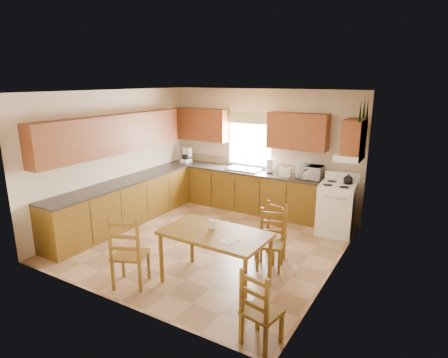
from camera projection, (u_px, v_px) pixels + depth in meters
The scene contains 35 objects.
floor at pixel (209, 242), 6.88m from camera, with size 4.50×4.50×0.00m, color #A47D5A.
ceiling at pixel (207, 91), 6.18m from camera, with size 4.50×4.50×0.00m, color brown.
wall_left at pixel (116, 157), 7.64m from camera, with size 4.50×4.50×0.00m, color beige.
wall_right at pixel (338, 189), 5.43m from camera, with size 4.50×4.50×0.00m, color beige.
wall_back at pixel (262, 150), 8.41m from camera, with size 4.50×4.50×0.00m, color beige.
wall_front at pixel (110, 207), 4.66m from camera, with size 4.50×4.50×0.00m, color beige.
lower_cab_back at pixel (241, 190), 8.58m from camera, with size 3.75×0.60×0.88m, color brown.
lower_cab_left at pixel (124, 204), 7.60m from camera, with size 0.60×3.60×0.88m, color brown.
counter_back at pixel (241, 170), 8.46m from camera, with size 3.75×0.63×0.04m, color #352E2B.
counter_left at pixel (122, 182), 7.48m from camera, with size 0.63×3.60×0.04m, color #352E2B.
backsplash at pixel (247, 163), 8.67m from camera, with size 3.75×0.01×0.18m, color #97825D.
upper_cab_back_left at pixel (201, 124), 8.90m from camera, with size 1.41×0.33×0.75m, color brown.
upper_cab_back_right at pixel (298, 131), 7.71m from camera, with size 1.25×0.33×0.75m, color brown.
upper_cab_left at pixel (114, 134), 7.30m from camera, with size 0.33×3.60×0.75m, color brown.
upper_cab_stove at pixel (354, 136), 6.74m from camera, with size 0.33×0.62×0.62m, color brown.
range_hood at pixel (349, 157), 6.87m from camera, with size 0.44×0.62×0.12m, color white.
window_frame at pixel (250, 141), 8.48m from camera, with size 1.13×0.02×1.18m, color white.
window_pane at pixel (250, 141), 8.47m from camera, with size 1.05×0.01×1.10m, color white.
window_valance at pixel (250, 118), 8.32m from camera, with size 1.19×0.01×0.24m, color #527C3C.
sink_basin at pixel (244, 169), 8.41m from camera, with size 0.75×0.45×0.04m, color silver.
pine_decal_a at pixel (360, 111), 6.29m from camera, with size 0.22×0.22×0.36m, color #143C14.
pine_decal_b at pixel (364, 107), 6.54m from camera, with size 0.22×0.22×0.36m, color #143C14.
pine_decal_c at pixel (368, 108), 6.82m from camera, with size 0.22×0.22×0.36m, color #143C14.
stove at pixel (336, 209), 7.18m from camera, with size 0.65×0.67×0.96m, color white.
coffeemaker at pixel (186, 156), 9.16m from camera, with size 0.19×0.22×0.32m, color white.
paper_towel at pixel (269, 166), 8.11m from camera, with size 0.13×0.13×0.31m, color white.
toaster at pixel (285, 172), 7.83m from camera, with size 0.23×0.14×0.19m, color white.
microwave at pixel (310, 172), 7.63m from camera, with size 0.47×0.34×0.28m, color white.
dining_table at pixel (215, 258), 5.38m from camera, with size 1.51×0.86×0.81m, color brown.
chair_near_left at pixel (130, 250), 5.32m from camera, with size 0.46×0.43×1.09m, color brown.
chair_near_right at pixel (262, 307), 4.13m from camera, with size 0.39×0.37×0.93m, color brown.
chair_far_left at pixel (271, 233), 6.11m from camera, with size 0.40×0.38×0.94m, color brown.
chair_far_right at pixel (270, 241), 5.81m from camera, with size 0.39×0.37×0.93m, color brown.
table_paper at pixel (230, 240), 5.02m from camera, with size 0.19×0.26×0.00m, color white.
table_card at pixel (212, 225), 5.38m from camera, with size 0.10×0.02×0.13m, color white.
Camera 1 is at (3.47, -5.32, 2.90)m, focal length 30.00 mm.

